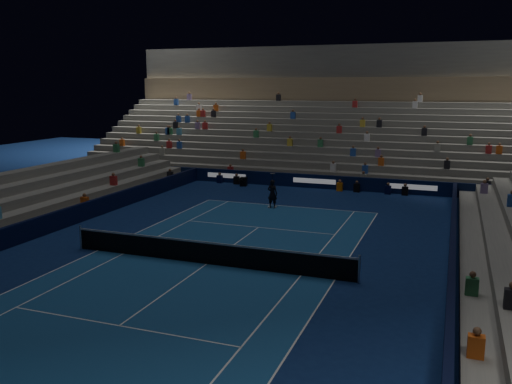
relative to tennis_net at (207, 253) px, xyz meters
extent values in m
plane|color=#0D2051|center=(0.00, 0.00, -0.50)|extent=(90.00, 90.00, 0.00)
cube|color=navy|center=(0.00, 0.00, -0.50)|extent=(10.97, 23.77, 0.01)
cube|color=black|center=(0.00, 18.50, 0.00)|extent=(44.00, 0.25, 1.00)
cube|color=black|center=(9.70, 0.00, 0.00)|extent=(0.25, 37.00, 1.00)
cube|color=black|center=(-9.70, 0.00, 0.00)|extent=(0.25, 37.00, 1.00)
cube|color=slate|center=(0.00, 19.50, -0.25)|extent=(44.00, 1.00, 0.50)
cube|color=slate|center=(0.00, 20.50, 0.00)|extent=(44.00, 1.00, 1.00)
cube|color=slate|center=(0.00, 21.50, 0.25)|extent=(44.00, 1.00, 1.50)
cube|color=slate|center=(0.00, 22.50, 0.50)|extent=(44.00, 1.00, 2.00)
cube|color=slate|center=(0.00, 23.50, 0.75)|extent=(44.00, 1.00, 2.50)
cube|color=slate|center=(0.00, 24.50, 1.00)|extent=(44.00, 1.00, 3.00)
cube|color=slate|center=(0.00, 25.50, 1.25)|extent=(44.00, 1.00, 3.50)
cube|color=slate|center=(0.00, 26.50, 1.50)|extent=(44.00, 1.00, 4.00)
cube|color=slate|center=(0.00, 27.50, 1.75)|extent=(44.00, 1.00, 4.50)
cube|color=slate|center=(0.00, 28.50, 2.00)|extent=(44.00, 1.00, 5.00)
cube|color=slate|center=(0.00, 29.50, 2.25)|extent=(44.00, 1.00, 5.50)
cube|color=slate|center=(0.00, 30.50, 2.50)|extent=(44.00, 1.00, 6.00)
cube|color=#7F6B4F|center=(0.00, 31.60, 6.60)|extent=(44.00, 0.60, 2.20)
cube|color=#4C4C49|center=(0.00, 33.00, 9.20)|extent=(44.00, 2.40, 3.00)
cube|color=gray|center=(10.50, 0.00, -0.25)|extent=(1.00, 37.00, 0.50)
cube|color=gray|center=(11.50, 0.00, 0.00)|extent=(1.00, 37.00, 1.00)
cube|color=slate|center=(-10.50, 0.00, -0.25)|extent=(1.00, 37.00, 0.50)
cylinder|color=#B2B2B7|center=(-6.40, 0.00, 0.05)|extent=(0.10, 0.10, 1.10)
cylinder|color=#B2B2B7|center=(6.40, 0.00, 0.05)|extent=(0.10, 0.10, 1.10)
cube|color=black|center=(0.00, 0.00, -0.05)|extent=(12.80, 0.03, 0.90)
cube|color=white|center=(0.00, 0.00, 0.44)|extent=(12.80, 0.04, 0.08)
imported|color=black|center=(-0.83, 11.16, 0.38)|extent=(0.68, 0.47, 1.77)
cube|color=black|center=(-5.25, 17.53, -0.18)|extent=(0.58, 0.66, 0.64)
cylinder|color=black|center=(-5.25, 17.06, 0.01)|extent=(0.22, 0.37, 0.16)
camera|label=1|loc=(9.49, -19.73, 6.88)|focal=37.92mm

